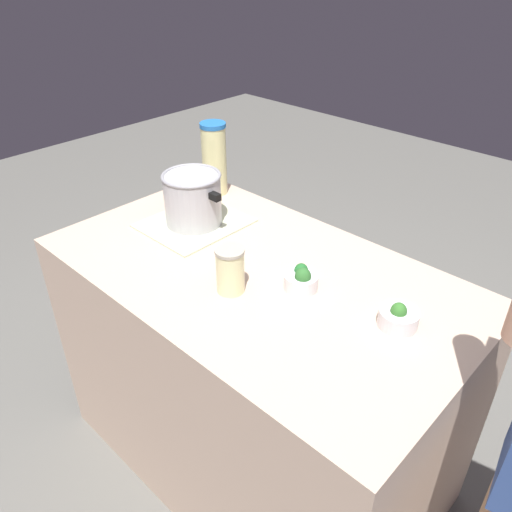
# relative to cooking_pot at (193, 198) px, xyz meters

# --- Properties ---
(ground_plane) EXTENTS (8.00, 8.00, 0.00)m
(ground_plane) POSITION_rel_cooking_pot_xyz_m (0.37, -0.06, -1.02)
(ground_plane) COLOR slate
(counter_slab) EXTENTS (1.37, 0.79, 0.91)m
(counter_slab) POSITION_rel_cooking_pot_xyz_m (0.37, -0.06, -0.56)
(counter_slab) COLOR #CEAE95
(counter_slab) RESTS_ON ground_plane
(dish_cloth) EXTENTS (0.31, 0.35, 0.01)m
(dish_cloth) POSITION_rel_cooking_pot_xyz_m (0.00, -0.00, -0.10)
(dish_cloth) COLOR beige
(dish_cloth) RESTS_ON counter_slab
(cooking_pot) EXTENTS (0.28, 0.21, 0.19)m
(cooking_pot) POSITION_rel_cooking_pot_xyz_m (0.00, 0.00, 0.00)
(cooking_pot) COLOR #B7B7BC
(cooking_pot) RESTS_ON dish_cloth
(lemonade_pitcher) EXTENTS (0.10, 0.10, 0.29)m
(lemonade_pitcher) POSITION_rel_cooking_pot_xyz_m (-0.15, 0.24, 0.04)
(lemonade_pitcher) COLOR beige
(lemonade_pitcher) RESTS_ON counter_slab
(mason_jar) EXTENTS (0.09, 0.09, 0.14)m
(mason_jar) POSITION_rel_cooking_pot_xyz_m (0.39, -0.19, -0.03)
(mason_jar) COLOR #EDEBAC
(mason_jar) RESTS_ON counter_slab
(broccoli_bowl_front) EXTENTS (0.10, 0.10, 0.08)m
(broccoli_bowl_front) POSITION_rel_cooking_pot_xyz_m (0.53, -0.04, -0.07)
(broccoli_bowl_front) COLOR silver
(broccoli_bowl_front) RESTS_ON counter_slab
(broccoli_bowl_center) EXTENTS (0.11, 0.11, 0.08)m
(broccoli_bowl_center) POSITION_rel_cooking_pot_xyz_m (0.83, 0.00, -0.08)
(broccoli_bowl_center) COLOR silver
(broccoli_bowl_center) RESTS_ON counter_slab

